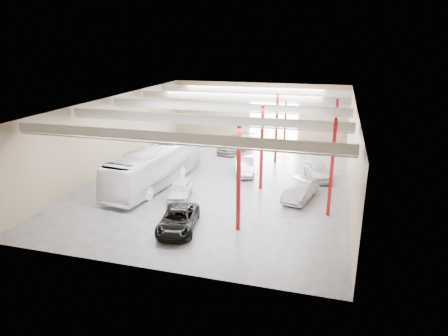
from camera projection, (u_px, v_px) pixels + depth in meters
The scene contains 8 objects.
depot_shell at pixel (227, 123), 35.68m from camera, with size 22.12×32.12×7.06m.
coach_bus at pixel (155, 166), 34.29m from camera, with size 2.87×12.26×3.42m, color white.
black_sedan at pixel (178, 220), 26.47m from camera, with size 2.31×5.00×1.39m, color black.
car_row_a at pixel (180, 190), 31.73m from camera, with size 1.66×4.12×1.40m, color silver.
car_row_b at pixel (244, 166), 37.54m from camera, with size 1.66×4.76×1.57m, color #9F9FA3.
car_row_c at pixel (236, 144), 45.08m from camera, with size 2.37×5.84×1.69m, color slate.
car_right_near at pixel (301, 189), 31.56m from camera, with size 1.68×4.83×1.59m, color #A7A7AB.
car_right_far at pixel (318, 170), 36.15m from camera, with size 1.84×4.58×1.56m, color silver.
Camera 1 is at (9.46, -33.45, 12.10)m, focal length 32.00 mm.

